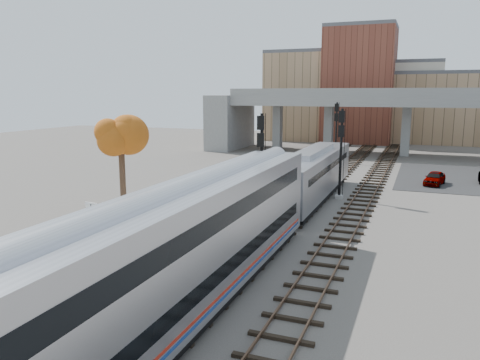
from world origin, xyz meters
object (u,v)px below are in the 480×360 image
Objects in this scene: tree at (121,134)px; locomotive at (313,173)px; signal_mast_mid at (341,154)px; signal_mast_far at (336,132)px; car_a at (435,178)px; coach at (183,252)px; signal_mast_near at (261,166)px.

locomotive is at bearing 40.40° from tree.
signal_mast_mid is 0.98× the size of signal_mast_far.
signal_mast_far reaches higher than car_a.
coach is (-0.00, -22.61, 0.52)m from locomotive.
tree is (-13.71, -11.38, 2.12)m from signal_mast_mid.
car_a is at bearing -45.02° from signal_mast_far.
signal_mast_far reaches higher than locomotive.
tree is (-11.71, 12.64, 3.19)m from coach.
signal_mast_far is 16.94m from car_a.
locomotive is at bearing -144.87° from signal_mast_mid.
signal_mast_near is 0.93× the size of tree.
signal_mast_far is (-2.10, 45.14, 1.14)m from coach.
signal_mast_near reaches higher than locomotive.
signal_mast_near is at bearing 97.74° from coach.
coach is 6.46× the size of car_a.
coach is at bearing -47.17° from tree.
signal_mast_mid is 0.94× the size of tree.
signal_mast_mid is at bearing 64.41° from signal_mast_near.
tree is (-9.61, -2.82, 2.20)m from signal_mast_near.
signal_mast_near is 21.66m from car_a.
signal_mast_mid is 17.94m from tree.
car_a is (9.65, 10.78, -1.58)m from locomotive.
signal_mast_far is at bearing 73.53° from tree.
car_a is at bearing 56.75° from signal_mast_near.
tree reaches higher than locomotive.
locomotive is 22.61m from coach.
coach is at bearing -93.84° from car_a.
signal_mast_near is 1.93× the size of car_a.
locomotive is 4.92× the size of car_a.
locomotive is 2.55× the size of signal_mast_near.
signal_mast_near is at bearing 16.33° from tree.
locomotive is 2.51× the size of signal_mast_mid.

